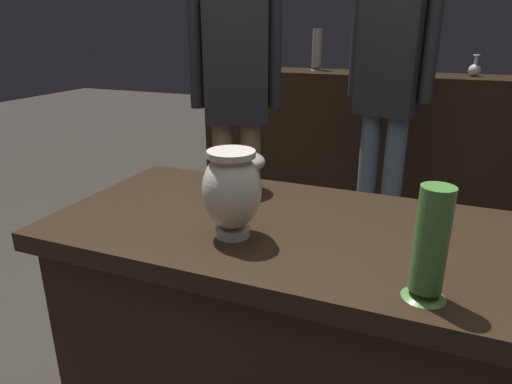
# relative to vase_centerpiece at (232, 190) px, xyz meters

# --- Properties ---
(display_plinth) EXTENTS (1.20, 0.64, 0.80)m
(display_plinth) POSITION_rel_vase_centerpiece_xyz_m (0.08, 0.12, -0.52)
(display_plinth) COLOR black
(display_plinth) RESTS_ON ground_plane
(back_display_shelf) EXTENTS (2.60, 0.40, 0.99)m
(back_display_shelf) POSITION_rel_vase_centerpiece_xyz_m (0.08, 2.32, -0.42)
(back_display_shelf) COLOR black
(back_display_shelf) RESTS_ON ground_plane
(vase_centerpiece) EXTENTS (0.14, 0.14, 0.22)m
(vase_centerpiece) POSITION_rel_vase_centerpiece_xyz_m (0.00, 0.00, 0.00)
(vase_centerpiece) COLOR silver
(vase_centerpiece) RESTS_ON display_plinth
(vase_tall_behind) EXTENTS (0.16, 0.16, 0.13)m
(vase_tall_behind) POSITION_rel_vase_centerpiece_xyz_m (-0.12, 0.31, -0.03)
(vase_tall_behind) COLOR gray
(vase_tall_behind) RESTS_ON display_plinth
(vase_left_accent) EXTENTS (0.08, 0.08, 0.23)m
(vase_left_accent) POSITION_rel_vase_centerpiece_xyz_m (0.46, -0.11, -0.01)
(vase_left_accent) COLOR #477A38
(vase_left_accent) RESTS_ON display_plinth
(shelf_vase_center) EXTENTS (0.12, 0.12, 0.10)m
(shelf_vase_center) POSITION_rel_vase_centerpiece_xyz_m (0.08, 2.33, 0.14)
(shelf_vase_center) COLOR #E55B1E
(shelf_vase_center) RESTS_ON back_display_shelf
(shelf_vase_left) EXTENTS (0.09, 0.09, 0.28)m
(shelf_vase_left) POSITION_rel_vase_centerpiece_xyz_m (-0.44, 2.39, 0.21)
(shelf_vase_left) COLOR gray
(shelf_vase_left) RESTS_ON back_display_shelf
(shelf_vase_far_left) EXTENTS (0.15, 0.15, 0.11)m
(shelf_vase_far_left) POSITION_rel_vase_centerpiece_xyz_m (-0.96, 2.35, 0.15)
(shelf_vase_far_left) COLOR #477A38
(shelf_vase_far_left) RESTS_ON back_display_shelf
(shelf_vase_right) EXTENTS (0.07, 0.07, 0.13)m
(shelf_vase_right) POSITION_rel_vase_centerpiece_xyz_m (0.60, 2.35, 0.11)
(shelf_vase_right) COLOR silver
(shelf_vase_right) RESTS_ON back_display_shelf
(visitor_near_left) EXTENTS (0.43, 0.30, 1.64)m
(visitor_near_left) POSITION_rel_vase_centerpiece_xyz_m (-0.56, 1.25, 0.05)
(visitor_near_left) COLOR #846B56
(visitor_near_left) RESTS_ON ground_plane
(visitor_center_back) EXTENTS (0.45, 0.27, 1.70)m
(visitor_center_back) POSITION_rel_vase_centerpiece_xyz_m (0.16, 1.61, 0.09)
(visitor_center_back) COLOR slate
(visitor_center_back) RESTS_ON ground_plane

